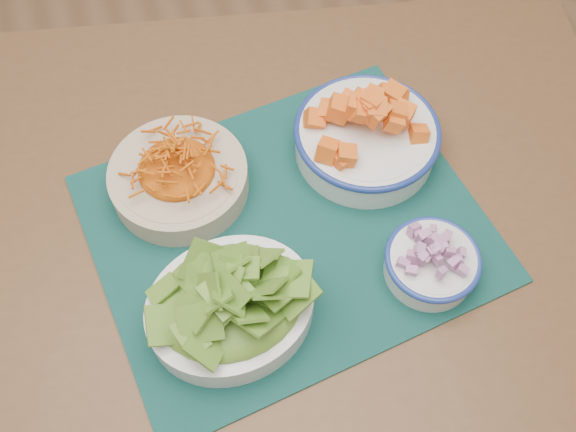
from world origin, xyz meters
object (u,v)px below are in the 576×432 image
object	(u,v)px
lettuce_bowl	(230,301)
onion_bowl	(432,261)
squash_bowl	(368,130)
table	(237,243)
placemat	(288,227)
carrot_bowl	(178,174)

from	to	relation	value
lettuce_bowl	onion_bowl	distance (m)	0.28
squash_bowl	onion_bowl	world-z (taller)	squash_bowl
table	lettuce_bowl	distance (m)	0.22
table	onion_bowl	size ratio (longest dim) A/B	9.24
placemat	lettuce_bowl	xyz separation A→B (m)	(-0.11, -0.11, 0.05)
table	placemat	world-z (taller)	placemat
placemat	onion_bowl	xyz separation A→B (m)	(0.16, -0.13, 0.04)
placemat	carrot_bowl	bearing A→B (deg)	132.18
table	carrot_bowl	world-z (taller)	carrot_bowl
placemat	onion_bowl	world-z (taller)	onion_bowl
placemat	carrot_bowl	xyz separation A→B (m)	(-0.13, 0.11, 0.04)
onion_bowl	carrot_bowl	bearing A→B (deg)	140.20
carrot_bowl	onion_bowl	bearing A→B (deg)	-39.80
placemat	onion_bowl	size ratio (longest dim) A/B	3.58
carrot_bowl	placemat	bearing A→B (deg)	-41.16
table	placemat	size ratio (longest dim) A/B	2.58
carrot_bowl	squash_bowl	size ratio (longest dim) A/B	0.78
lettuce_bowl	placemat	bearing A→B (deg)	36.56
table	placemat	distance (m)	0.13
squash_bowl	lettuce_bowl	world-z (taller)	squash_bowl
onion_bowl	squash_bowl	bearing A→B (deg)	91.75
table	carrot_bowl	size ratio (longest dim) A/B	6.80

